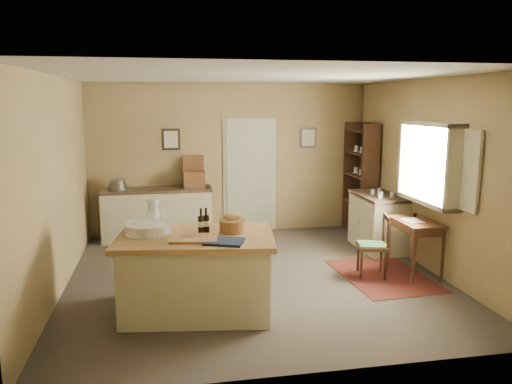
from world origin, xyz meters
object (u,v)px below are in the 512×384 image
Objects in this scene: sideboard at (158,212)px; writing_desk at (416,228)px; shelving_unit at (363,179)px; work_island at (196,271)px; right_cabinet at (377,221)px; desk_chair at (372,246)px.

writing_desk is at bearing -34.97° from sideboard.
work_island is at bearing -137.24° from shelving_unit.
shelving_unit is (0.15, 1.02, 0.54)m from right_cabinet.
sideboard is 2.32× the size of writing_desk.
work_island is 2.21× the size of desk_chair.
right_cabinet reaches higher than desk_chair.
sideboard is 3.71m from shelving_unit.
desk_chair is 0.42× the size of shelving_unit.
work_island is 2.56m from desk_chair.
shelving_unit is at bearing 85.16° from desk_chair.
shelving_unit is (0.77, 2.23, 0.58)m from desk_chair.
work_island is at bearing -148.92° from desk_chair.
work_island reaches higher than sideboard.
desk_chair is at bearing 24.96° from work_island.
writing_desk is 0.66m from desk_chair.
sideboard is at bearing 154.18° from desk_chair.
work_island is at bearing -81.95° from sideboard.
shelving_unit reaches higher than sideboard.
shelving_unit is at bearing 81.47° from right_cabinet.
work_island is at bearing -147.43° from right_cabinet.
sideboard is 3.79m from desk_chair.
sideboard is 0.94× the size of shelving_unit.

